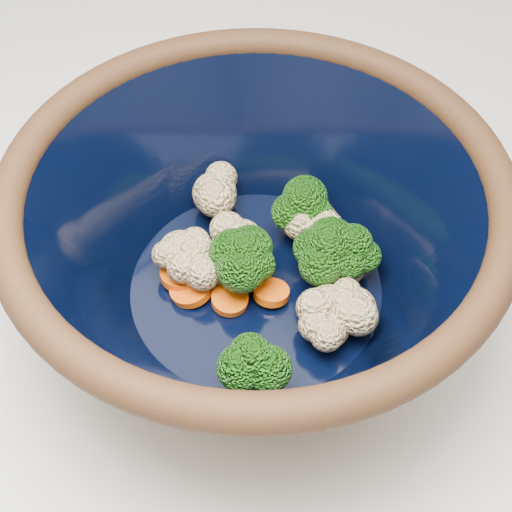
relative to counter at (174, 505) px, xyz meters
name	(u,v)px	position (x,y,z in m)	size (l,w,h in m)	color
counter	(174,505)	(0.00, 0.00, 0.00)	(1.20, 1.20, 0.90)	silver
mixing_bowl	(256,243)	(0.10, 0.03, 0.53)	(0.40, 0.40, 0.14)	black
vegetable_pile	(285,258)	(0.11, 0.05, 0.50)	(0.16, 0.17, 0.05)	#608442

